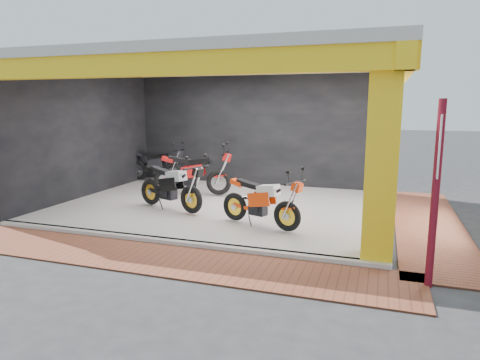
% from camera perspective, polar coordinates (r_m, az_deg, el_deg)
% --- Properties ---
extents(ground, '(80.00, 80.00, 0.00)m').
position_cam_1_polar(ground, '(9.15, -6.55, -6.56)').
color(ground, '#2D2D30').
rests_on(ground, ground).
extents(showroom_floor, '(8.00, 6.00, 0.10)m').
position_cam_1_polar(showroom_floor, '(10.92, -2.11, -3.50)').
color(showroom_floor, white).
rests_on(showroom_floor, ground).
extents(showroom_ceiling, '(8.40, 6.40, 0.20)m').
position_cam_1_polar(showroom_ceiling, '(10.66, -2.24, 15.38)').
color(showroom_ceiling, beige).
rests_on(showroom_ceiling, corner_column).
extents(back_wall, '(8.20, 0.20, 3.50)m').
position_cam_1_polar(back_wall, '(13.59, 2.48, 6.41)').
color(back_wall, black).
rests_on(back_wall, ground).
extents(left_wall, '(0.20, 6.20, 3.50)m').
position_cam_1_polar(left_wall, '(12.69, -19.85, 5.58)').
color(left_wall, black).
rests_on(left_wall, ground).
extents(corner_column, '(0.50, 0.50, 3.50)m').
position_cam_1_polar(corner_column, '(7.23, 18.39, 2.75)').
color(corner_column, yellow).
rests_on(corner_column, ground).
extents(header_beam_front, '(8.40, 0.30, 0.40)m').
position_cam_1_polar(header_beam_front, '(7.91, -10.21, 14.93)').
color(header_beam_front, yellow).
rests_on(header_beam_front, corner_column).
extents(header_beam_right, '(0.30, 6.40, 0.40)m').
position_cam_1_polar(header_beam_right, '(9.96, 20.49, 13.43)').
color(header_beam_right, yellow).
rests_on(header_beam_right, corner_column).
extents(floor_kerb, '(8.00, 0.20, 0.10)m').
position_cam_1_polar(floor_kerb, '(8.27, -9.58, -8.10)').
color(floor_kerb, white).
rests_on(floor_kerb, ground).
extents(paver_front, '(9.00, 1.40, 0.03)m').
position_cam_1_polar(paver_front, '(7.64, -12.35, -10.01)').
color(paver_front, brown).
rests_on(paver_front, ground).
extents(paver_right, '(1.40, 7.00, 0.03)m').
position_cam_1_polar(paver_right, '(10.32, 23.83, -5.38)').
color(paver_right, brown).
rests_on(paver_right, ground).
extents(signpost, '(0.11, 0.38, 2.68)m').
position_cam_1_polar(signpost, '(6.54, 24.66, -0.87)').
color(signpost, maroon).
rests_on(signpost, ground).
extents(moto_hero, '(2.17, 1.38, 1.25)m').
position_cam_1_polar(moto_hero, '(8.45, 6.34, -2.89)').
color(moto_hero, '#FF3E0A').
rests_on(moto_hero, showroom_floor).
extents(moto_row_a, '(2.33, 1.50, 1.34)m').
position_cam_1_polar(moto_row_a, '(9.83, -6.54, -0.79)').
color(moto_row_a, black).
rests_on(moto_row_a, showroom_floor).
extents(moto_row_b, '(2.46, 1.28, 1.43)m').
position_cam_1_polar(moto_row_b, '(11.78, -2.87, 1.29)').
color(moto_row_b, red).
rests_on(moto_row_b, showroom_floor).
extents(moto_row_d, '(2.13, 0.89, 1.28)m').
position_cam_1_polar(moto_row_d, '(13.94, -8.86, 2.22)').
color(moto_row_d, black).
rests_on(moto_row_d, showroom_floor).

